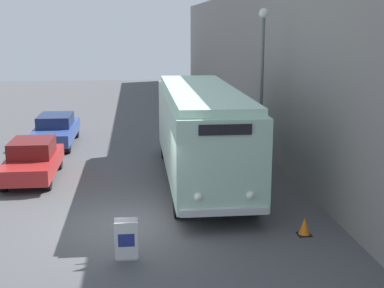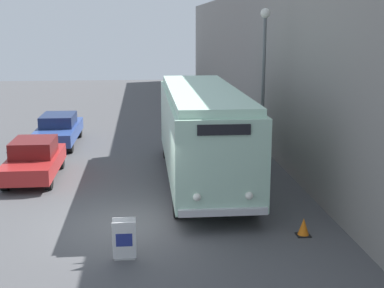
# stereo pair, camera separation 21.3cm
# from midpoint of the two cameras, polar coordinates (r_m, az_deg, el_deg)

# --- Properties ---
(ground_plane) EXTENTS (80.00, 80.00, 0.00)m
(ground_plane) POSITION_cam_midpoint_polar(r_m,az_deg,el_deg) (15.28, -6.43, -8.59)
(ground_plane) COLOR #4C4C4F
(building_wall_right) EXTENTS (0.30, 60.00, 7.21)m
(building_wall_right) POSITION_cam_midpoint_polar(r_m,az_deg,el_deg) (24.98, 7.93, 8.16)
(building_wall_right) COLOR gray
(building_wall_right) RESTS_ON ground_plane
(vintage_bus) EXTENTS (2.54, 9.98, 3.35)m
(vintage_bus) POSITION_cam_midpoint_polar(r_m,az_deg,el_deg) (18.79, 1.45, 1.54)
(vintage_bus) COLOR black
(vintage_bus) RESTS_ON ground_plane
(sign_board) EXTENTS (0.56, 0.37, 0.99)m
(sign_board) POSITION_cam_midpoint_polar(r_m,az_deg,el_deg) (13.06, -6.77, -10.14)
(sign_board) COLOR gray
(sign_board) RESTS_ON ground_plane
(streetlamp) EXTENTS (0.36, 0.36, 6.08)m
(streetlamp) POSITION_cam_midpoint_polar(r_m,az_deg,el_deg) (20.11, 7.97, 8.15)
(streetlamp) COLOR #595E60
(streetlamp) RESTS_ON ground_plane
(parked_car_near) EXTENTS (1.73, 4.13, 1.45)m
(parked_car_near) POSITION_cam_midpoint_polar(r_m,az_deg,el_deg) (20.20, -16.20, -1.59)
(parked_car_near) COLOR black
(parked_car_near) RESTS_ON ground_plane
(parked_car_mid) EXTENTS (1.77, 4.71, 1.42)m
(parked_car_mid) POSITION_cam_midpoint_polar(r_m,az_deg,el_deg) (25.59, -13.82, 1.54)
(parked_car_mid) COLOR black
(parked_car_mid) RESTS_ON ground_plane
(traffic_cone) EXTENTS (0.36, 0.36, 0.49)m
(traffic_cone) POSITION_cam_midpoint_polar(r_m,az_deg,el_deg) (14.73, 12.22, -8.66)
(traffic_cone) COLOR black
(traffic_cone) RESTS_ON ground_plane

